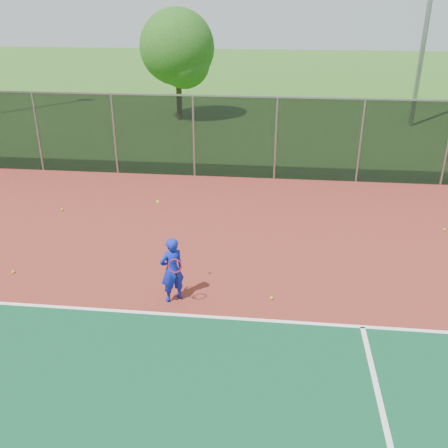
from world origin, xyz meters
name	(u,v)px	position (x,y,z in m)	size (l,w,h in m)	color
ground	(259,435)	(0.00, 0.00, 0.00)	(120.00, 120.00, 0.00)	#2B5D1A
court_apron	(264,352)	(0.00, 2.00, 0.01)	(30.00, 20.00, 0.02)	maroon
fence_back	(276,138)	(0.00, 12.00, 1.56)	(30.00, 0.06, 3.03)	black
tennis_player	(172,270)	(-2.10, 3.59, 0.79)	(0.67, 0.73, 2.36)	#121DAC
practice_ball_0	(13,272)	(-6.27, 4.30, 0.06)	(0.07, 0.07, 0.07)	#C0D218
practice_ball_1	(444,229)	(5.03, 8.00, 0.06)	(0.07, 0.07, 0.07)	#C0D218
practice_ball_4	(272,298)	(0.10, 3.84, 0.06)	(0.07, 0.07, 0.07)	#C0D218
practice_ball_6	(62,210)	(-6.64, 8.19, 0.06)	(0.07, 0.07, 0.07)	#C0D218
tree_back_left	(179,51)	(-5.25, 21.15, 3.60)	(3.90, 3.90, 5.73)	#321F12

